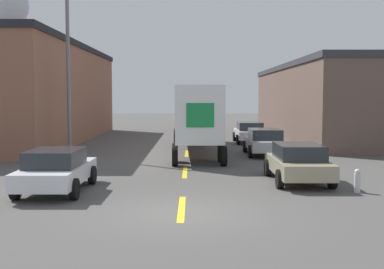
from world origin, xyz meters
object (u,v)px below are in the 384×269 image
Objects in this scene: semi_truck at (194,113)px; parked_car_left_near at (55,169)px; parked_car_right_mid at (264,141)px; water_tower at (5,8)px; parked_car_right_near at (297,162)px; parked_car_right_far at (248,132)px; street_lamp at (73,61)px; fire_hydrant at (356,181)px.

parked_car_left_near is (-4.89, -12.45, -1.52)m from semi_truck.
semi_truck is 3.23× the size of parked_car_right_mid.
parked_car_left_near is 0.27× the size of water_tower.
parked_car_right_near is at bearing -90.00° from parked_car_right_mid.
parked_car_right_far is 1.00× the size of parked_car_right_near.
street_lamp reaches higher than fire_hydrant.
parked_car_right_far is at bearing 36.04° from street_lamp.
parked_car_right_mid is (3.96, -1.95, -1.52)m from semi_truck.
parked_car_left_near is at bearing -116.60° from parked_car_right_far.
parked_car_right_mid is at bearing 2.83° from street_lamp.
street_lamp is (-10.58, -7.70, 4.44)m from parked_car_right_far.
semi_truck is 11.38m from parked_car_right_near.
parked_car_right_mid is 11.49m from street_lamp.
parked_car_right_near is 5.41× the size of fire_hydrant.
water_tower reaches higher than parked_car_right_far.
parked_car_right_far and parked_car_right_mid have the same top height.
semi_truck is at bearing 113.79° from fire_hydrant.
water_tower is (-25.52, 29.34, 12.70)m from parked_car_right_mid.
water_tower is at bearing 126.47° from semi_truck.
parked_car_right_mid is (0.00, -7.18, 0.00)m from parked_car_right_far.
parked_car_right_near is (8.85, 1.89, 0.00)m from parked_car_left_near.
parked_car_right_far is 0.49× the size of street_lamp.
parked_car_left_near is 9.05m from parked_car_right_near.
parked_car_right_far and parked_car_right_near have the same top height.
parked_car_left_near is 0.49× the size of street_lamp.
street_lamp reaches higher than parked_car_right_far.
semi_truck is at bearing 20.50° from street_lamp.
fire_hydrant is (1.60, -17.84, -0.38)m from parked_car_right_far.
fire_hydrant is at bearing -67.96° from semi_truck.
street_lamp reaches higher than parked_car_right_mid.
parked_car_left_near is 45.01m from water_tower.
semi_truck is 0.89× the size of water_tower.
parked_car_left_near and parked_car_right_mid have the same top height.
parked_car_left_near is at bearing -167.94° from parked_car_right_near.
parked_car_right_far is 17.91m from fire_hydrant.
water_tower is (-21.56, 27.39, 11.18)m from semi_truck.
parked_car_left_near is at bearing -113.19° from semi_truck.
parked_car_right_near is (3.96, -10.56, -1.52)m from semi_truck.
water_tower is (-25.52, 22.16, 12.70)m from parked_car_right_far.
semi_truck is at bearing 153.74° from parked_car_right_mid.
parked_car_right_far is (3.96, 5.22, -1.52)m from semi_truck.
semi_truck is 36.61m from water_tower.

